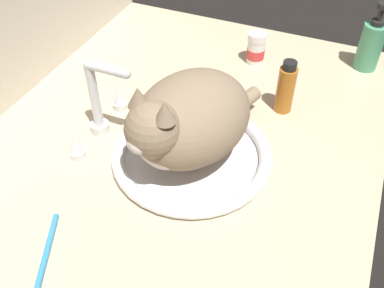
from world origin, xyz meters
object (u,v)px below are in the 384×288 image
(faucet, at_px, (99,106))
(pill_bottle, at_px, (256,49))
(toothbrush, at_px, (44,262))
(soap_pump_bottle, at_px, (371,45))
(amber_bottle, at_px, (286,88))
(cat, at_px, (187,120))
(sink_basin, at_px, (192,154))

(faucet, xyz_separation_m, pill_bottle, (0.39, -0.22, -0.03))
(pill_bottle, distance_m, toothbrush, 0.73)
(faucet, height_order, soap_pump_bottle, faucet)
(toothbrush, bearing_deg, soap_pump_bottle, -27.08)
(soap_pump_bottle, distance_m, pill_bottle, 0.28)
(pill_bottle, bearing_deg, amber_bottle, -145.08)
(cat, distance_m, toothbrush, 0.34)
(sink_basin, bearing_deg, toothbrush, 158.25)
(soap_pump_bottle, bearing_deg, pill_bottle, 107.79)
(sink_basin, height_order, toothbrush, sink_basin)
(toothbrush, bearing_deg, sink_basin, -21.75)
(pill_bottle, bearing_deg, cat, 177.54)
(amber_bottle, bearing_deg, soap_pump_bottle, -31.01)
(soap_pump_bottle, bearing_deg, faucet, 134.53)
(cat, xyz_separation_m, pill_bottle, (0.41, -0.02, -0.07))
(sink_basin, relative_size, cat, 0.89)
(faucet, distance_m, pill_bottle, 0.45)
(sink_basin, height_order, pill_bottle, pill_bottle)
(sink_basin, distance_m, soap_pump_bottle, 0.56)
(cat, relative_size, pill_bottle, 4.36)
(sink_basin, height_order, faucet, faucet)
(faucet, bearing_deg, amber_bottle, -55.93)
(sink_basin, bearing_deg, cat, 162.09)
(cat, distance_m, pill_bottle, 0.42)
(soap_pump_bottle, bearing_deg, amber_bottle, 148.99)
(sink_basin, distance_m, amber_bottle, 0.27)
(sink_basin, distance_m, faucet, 0.22)
(amber_bottle, relative_size, toothbrush, 0.74)
(cat, height_order, soap_pump_bottle, cat)
(faucet, relative_size, cat, 0.56)
(sink_basin, xyz_separation_m, cat, (-0.01, 0.00, 0.10))
(amber_bottle, height_order, pill_bottle, amber_bottle)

